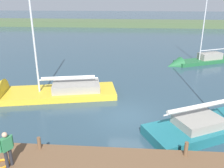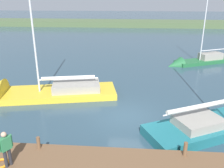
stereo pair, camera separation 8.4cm
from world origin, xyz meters
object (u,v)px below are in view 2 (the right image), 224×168
Objects in this scene: mooring_post_near at (185,149)px; person_on_dock at (6,147)px; sailboat_behind_pier at (27,96)px; mooring_post_far at (38,143)px; life_ring_buoy at (1,164)px; sailboat_outer_mooring at (196,63)px.

mooring_post_near is 7.56m from person_on_dock.
sailboat_behind_pier reaches higher than person_on_dock.
mooring_post_far is at bearing 105.55° from sailboat_behind_pier.
sailboat_behind_pier is at bearing -39.48° from person_on_dock.
life_ring_buoy is 8.84m from sailboat_behind_pier.
sailboat_behind_pier is at bearing -73.47° from life_ring_buoy.
sailboat_outer_mooring is at bearing -90.93° from person_on_dock.
sailboat_behind_pier is at bearing 11.17° from sailboat_outer_mooring.
sailboat_behind_pier is 1.16× the size of sailboat_outer_mooring.
life_ring_buoy is 0.41× the size of person_on_dock.
person_on_dock is at bearing 176.01° from life_ring_buoy.
sailboat_behind_pier is at bearing -62.84° from mooring_post_far.
mooring_post_near is 12.61m from sailboat_behind_pier.
life_ring_buoy is at bearing 94.93° from sailboat_behind_pier.
life_ring_buoy is at bearing 46.82° from mooring_post_far.
life_ring_buoy is (7.81, 1.26, -0.28)m from mooring_post_near.
sailboat_outer_mooring is at bearing -105.17° from mooring_post_near.
mooring_post_far is 8.13m from sailboat_behind_pier.
sailboat_outer_mooring reaches higher than life_ring_buoy.
sailboat_behind_pier reaches higher than mooring_post_far.
mooring_post_far is 0.05× the size of sailboat_behind_pier.
mooring_post_near is 7.91m from life_ring_buoy.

